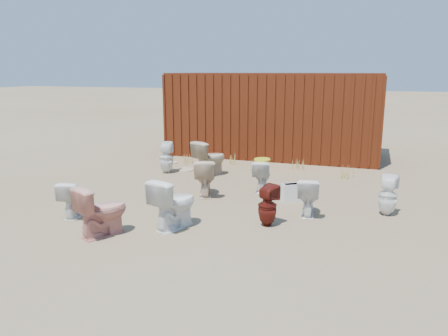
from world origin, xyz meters
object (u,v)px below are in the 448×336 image
(toilet_front_pink, at_px, (102,210))
(toilet_back_beige_left, at_px, (205,177))
(toilet_front_maroon, at_px, (267,206))
(toilet_back_e, at_px, (388,195))
(toilet_back_beige_right, at_px, (210,158))
(toilet_front_c, at_px, (174,203))
(toilet_back_yellowlid, at_px, (262,176))
(toilet_back_a, at_px, (166,158))
(loose_tank, at_px, (295,192))
(toilet_front_a, at_px, (74,199))
(toilet_front_e, at_px, (308,196))
(shipping_container, at_px, (274,114))

(toilet_front_pink, relative_size, toilet_back_beige_left, 1.05)
(toilet_front_maroon, relative_size, toilet_back_e, 0.95)
(toilet_back_beige_right, bearing_deg, toilet_back_beige_left, 136.29)
(toilet_front_c, bearing_deg, toilet_front_maroon, -139.73)
(toilet_back_beige_left, distance_m, toilet_back_e, 3.46)
(toilet_back_yellowlid, bearing_deg, toilet_back_e, 153.49)
(toilet_back_a, xyz_separation_m, toilet_back_yellowlid, (2.62, -0.85, -0.05))
(toilet_back_a, bearing_deg, toilet_back_e, 144.49)
(toilet_back_e, relative_size, loose_tank, 1.42)
(toilet_back_yellowlid, bearing_deg, toilet_front_c, 65.08)
(loose_tank, bearing_deg, toilet_back_yellowlid, 113.79)
(toilet_back_a, bearing_deg, toilet_front_maroon, 120.95)
(loose_tank, bearing_deg, toilet_front_c, -159.69)
(toilet_back_a, distance_m, toilet_back_yellowlid, 2.75)
(toilet_front_maroon, distance_m, toilet_back_a, 4.31)
(toilet_front_a, height_order, toilet_back_yellowlid, toilet_back_yellowlid)
(toilet_back_e, bearing_deg, toilet_front_maroon, 42.82)
(toilet_front_e, bearing_deg, toilet_back_beige_right, -46.67)
(toilet_front_a, bearing_deg, toilet_back_yellowlid, -144.29)
(toilet_front_pink, distance_m, toilet_back_e, 4.80)
(toilet_front_maroon, bearing_deg, shipping_container, -54.99)
(toilet_front_e, bearing_deg, toilet_back_a, -36.27)
(shipping_container, bearing_deg, toilet_back_beige_left, -94.10)
(toilet_front_c, bearing_deg, loose_tank, -109.47)
(toilet_back_beige_left, bearing_deg, toilet_back_yellowlid, -165.17)
(shipping_container, distance_m, toilet_back_e, 5.87)
(toilet_back_beige_left, bearing_deg, loose_tank, 165.66)
(toilet_front_c, distance_m, toilet_back_a, 3.90)
(toilet_front_a, xyz_separation_m, toilet_front_e, (3.79, 1.39, 0.02))
(shipping_container, height_order, toilet_back_e, shipping_container)
(toilet_front_pink, bearing_deg, toilet_back_yellowlid, -90.73)
(toilet_back_beige_left, relative_size, toilet_back_e, 1.06)
(shipping_container, distance_m, toilet_front_maroon, 6.30)
(toilet_front_c, xyz_separation_m, loose_tank, (1.57, 2.08, -0.24))
(shipping_container, relative_size, toilet_front_e, 8.91)
(toilet_back_e, height_order, loose_tank, toilet_back_e)
(toilet_front_maroon, xyz_separation_m, toilet_back_beige_left, (-1.60, 1.33, 0.04))
(toilet_back_a, bearing_deg, loose_tank, 140.74)
(toilet_front_c, height_order, toilet_front_e, toilet_front_c)
(toilet_front_a, relative_size, toilet_back_beige_right, 0.76)
(loose_tank, bearing_deg, toilet_front_pink, -164.80)
(toilet_front_pink, relative_size, toilet_back_a, 1.03)
(toilet_back_yellowlid, bearing_deg, toilet_front_e, 124.26)
(shipping_container, relative_size, loose_tank, 12.00)
(toilet_front_maroon, height_order, toilet_back_a, toilet_back_a)
(toilet_front_pink, bearing_deg, toilet_front_e, -118.06)
(shipping_container, bearing_deg, toilet_back_e, -57.63)
(toilet_back_yellowlid, bearing_deg, toilet_back_beige_left, 26.53)
(toilet_front_pink, height_order, toilet_front_c, toilet_front_c)
(toilet_front_e, bearing_deg, loose_tank, -71.17)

